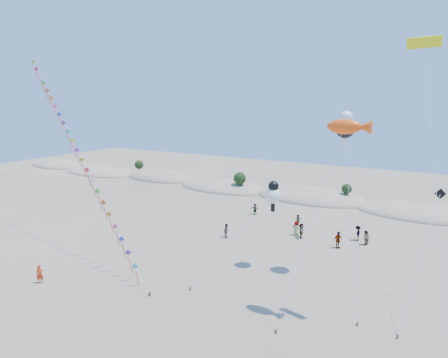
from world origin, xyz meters
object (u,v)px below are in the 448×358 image
fish_kite (349,127)px  kite_train (75,148)px  flyer_foreground (40,274)px  parafoil_kite (425,50)px

fish_kite → kite_train: bearing=179.7°
flyer_foreground → kite_train: bearing=75.4°
fish_kite → parafoil_kite: size_ratio=0.74×
kite_train → parafoil_kite: kite_train is taller
kite_train → fish_kite: 28.15m
fish_kite → flyer_foreground: bearing=-162.0°
fish_kite → flyer_foreground: (-24.10, -7.82, -13.28)m
kite_train → fish_kite: kite_train is taller
kite_train → parafoil_kite: 33.04m
parafoil_kite → fish_kite: bearing=-160.7°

